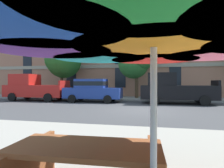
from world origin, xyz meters
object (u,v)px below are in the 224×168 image
Objects in this scene: pickup_black at (174,89)px; street_tree_left at (62,60)px; street_tree_middle at (136,61)px; patio_umbrella at (154,17)px; sedan_blue at (92,90)px; pickup_red at (34,88)px.

pickup_black is 10.94m from street_tree_left.
street_tree_middle reaches higher than patio_umbrella.
pickup_black is 5.14m from street_tree_middle.
street_tree_left reaches higher than sedan_blue.
street_tree_middle is at bearing 2.32° from street_tree_left.
pickup_red is 1.00× the size of pickup_black.
pickup_black is at bearing 83.76° from patio_umbrella.
patio_umbrella is at bearing -52.46° from pickup_red.
street_tree_middle is (7.10, 0.29, -0.24)m from street_tree_left.
street_tree_left reaches higher than street_tree_middle.
sedan_blue is 0.86× the size of street_tree_middle.
street_tree_middle is at bearing 22.56° from pickup_red.
pickup_red reaches higher than sedan_blue.
pickup_red is at bearing 180.00° from pickup_black.
street_tree_left is 7.11m from street_tree_middle.
pickup_red is 0.95× the size of street_tree_left.
pickup_red is 11.15m from pickup_black.
sedan_blue is at bearing -0.00° from pickup_red.
pickup_red is 9.09m from street_tree_middle.
sedan_blue is 5.79m from street_tree_left.
pickup_black reaches higher than sedan_blue.
pickup_black is 1.67× the size of patio_umbrella.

